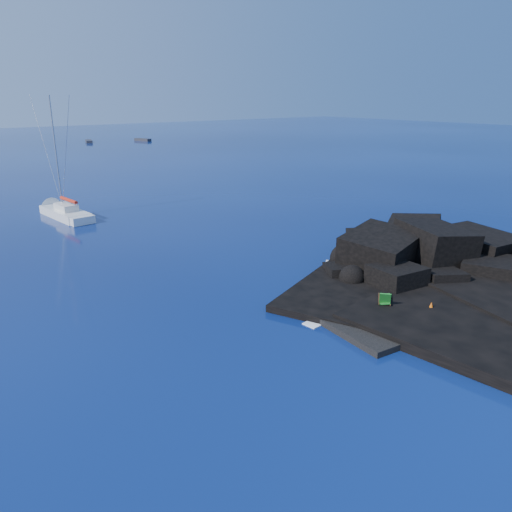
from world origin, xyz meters
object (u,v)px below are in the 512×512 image
at_px(deck_chair, 385,295).
at_px(sailboat, 66,217).
at_px(sunbather, 400,295).
at_px(marker_cone, 431,307).
at_px(distant_boat_b, 143,141).
at_px(distant_boat_a, 89,143).

bearing_deg(deck_chair, sailboat, 62.72).
distance_m(sailboat, sunbather, 37.05).
xyz_separation_m(sailboat, sunbather, (9.20, -35.89, 0.51)).
relative_size(marker_cone, distant_boat_b, 0.12).
xyz_separation_m(sunbather, distant_boat_a, (23.75, 119.14, -0.51)).
height_order(deck_chair, distant_boat_a, deck_chair).
bearing_deg(sunbather, sailboat, 83.43).
bearing_deg(distant_boat_a, distant_boat_b, -2.53).
xyz_separation_m(marker_cone, distant_boat_b, (37.75, 117.07, -0.65)).
height_order(marker_cone, distant_boat_a, marker_cone).
distance_m(sailboat, deck_chair, 36.80).
bearing_deg(sunbather, deck_chair, 163.57).
bearing_deg(sunbather, marker_cone, -119.74).
bearing_deg(distant_boat_a, sunbather, -85.53).
distance_m(distant_boat_a, distant_boat_b, 14.35).
bearing_deg(marker_cone, sunbather, 81.20).
relative_size(sunbather, marker_cone, 2.79).
distance_m(sunbather, marker_cone, 2.46).
bearing_deg(sailboat, deck_chair, -83.48).
xyz_separation_m(deck_chair, distant_boat_b, (39.12, 114.78, -0.97)).
relative_size(distant_boat_a, distant_boat_b, 0.99).
xyz_separation_m(sailboat, marker_cone, (8.82, -38.32, 0.65)).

